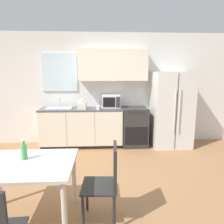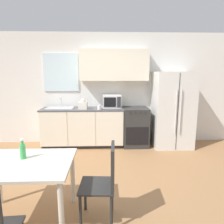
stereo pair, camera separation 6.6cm
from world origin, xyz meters
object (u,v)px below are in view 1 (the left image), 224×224
(dining_table, at_px, (25,172))
(refrigerator, at_px, (171,110))
(microwave, at_px, (111,101))
(drink_bottle, at_px, (24,151))
(oven_range, at_px, (134,127))
(coffee_mug, at_px, (99,107))
(dining_chair_side, at_px, (108,178))

(dining_table, bearing_deg, refrigerator, 44.69)
(refrigerator, height_order, microwave, refrigerator)
(refrigerator, bearing_deg, drink_bottle, -136.90)
(refrigerator, distance_m, dining_table, 3.55)
(dining_table, bearing_deg, drink_bottle, 107.58)
(refrigerator, height_order, dining_table, refrigerator)
(oven_range, relative_size, coffee_mug, 7.86)
(drink_bottle, bearing_deg, microwave, 66.19)
(microwave, bearing_deg, oven_range, -10.26)
(oven_range, bearing_deg, microwave, 169.74)
(oven_range, xyz_separation_m, dining_table, (-1.65, -2.55, 0.17))
(microwave, relative_size, dining_table, 0.40)
(dining_table, xyz_separation_m, dining_chair_side, (0.92, -0.01, -0.10))
(dining_table, bearing_deg, oven_range, 57.06)
(drink_bottle, bearing_deg, oven_range, 55.42)
(oven_range, bearing_deg, dining_table, -122.94)
(refrigerator, distance_m, microwave, 1.45)
(coffee_mug, distance_m, dining_table, 2.52)
(oven_range, xyz_separation_m, coffee_mug, (-0.85, -0.19, 0.51))
(coffee_mug, xyz_separation_m, drink_bottle, (-0.83, -2.26, -0.14))
(coffee_mug, height_order, dining_table, coffee_mug)
(microwave, height_order, drink_bottle, microwave)
(coffee_mug, relative_size, drink_bottle, 0.50)
(refrigerator, xyz_separation_m, microwave, (-1.43, 0.16, 0.19))
(dining_chair_side, bearing_deg, dining_table, 92.83)
(dining_chair_side, bearing_deg, microwave, -0.32)
(dining_chair_side, bearing_deg, coffee_mug, 6.27)
(oven_range, xyz_separation_m, refrigerator, (0.87, -0.06, 0.42))
(refrigerator, xyz_separation_m, coffee_mug, (-1.72, -0.13, 0.09))
(refrigerator, relative_size, dining_table, 1.62)
(microwave, bearing_deg, refrigerator, -6.37)
(refrigerator, height_order, dining_chair_side, refrigerator)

